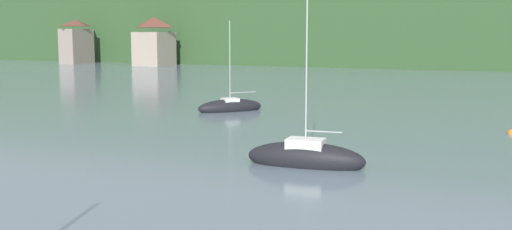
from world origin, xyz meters
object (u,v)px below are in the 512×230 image
at_px(shore_building_westcentral, 154,42).
at_px(sailboat_mid_4, 306,157).
at_px(mooring_buoy_near, 512,134).
at_px(shore_building_west, 76,42).
at_px(sailboat_far_1, 230,107).

distance_m(shore_building_westcentral, sailboat_mid_4, 75.08).
bearing_deg(sailboat_mid_4, mooring_buoy_near, -127.21).
relative_size(shore_building_west, mooring_buoy_near, 15.32).
bearing_deg(shore_building_west, shore_building_westcentral, 0.38).
bearing_deg(sailboat_far_1, shore_building_westcentral, -100.89).
xyz_separation_m(sailboat_mid_4, mooring_buoy_near, (7.49, 11.74, -0.35)).
height_order(shore_building_west, sailboat_mid_4, shore_building_west).
bearing_deg(shore_building_west, mooring_buoy_near, -34.90).
xyz_separation_m(shore_building_west, sailboat_far_1, (50.69, -45.35, -3.26)).
bearing_deg(mooring_buoy_near, sailboat_far_1, 172.45).
bearing_deg(shore_building_west, sailboat_mid_4, -44.31).
bearing_deg(mooring_buoy_near, shore_building_west, 145.10).
bearing_deg(mooring_buoy_near, shore_building_westcentral, 138.02).
distance_m(sailboat_far_1, mooring_buoy_near, 17.85).
bearing_deg(shore_building_westcentral, sailboat_mid_4, -52.54).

